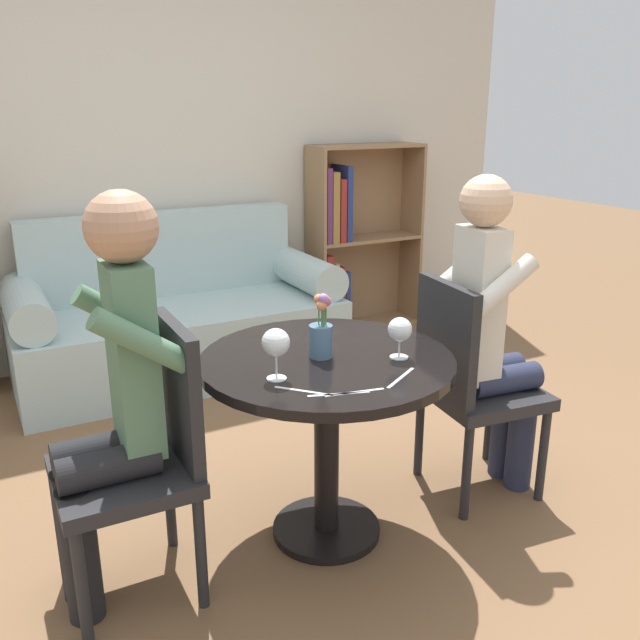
% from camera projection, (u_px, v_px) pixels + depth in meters
% --- Properties ---
extents(ground_plane, '(16.00, 16.00, 0.00)m').
position_uv_depth(ground_plane, '(326.00, 532.00, 2.54)').
color(ground_plane, brown).
extents(back_wall, '(5.20, 0.05, 2.70)m').
position_uv_depth(back_wall, '(146.00, 136.00, 4.01)').
color(back_wall, beige).
rests_on(back_wall, ground_plane).
extents(round_table, '(0.88, 0.88, 0.70)m').
position_uv_depth(round_table, '(327.00, 397.00, 2.37)').
color(round_table, black).
rests_on(round_table, ground_plane).
extents(couch, '(1.84, 0.80, 0.92)m').
position_uv_depth(couch, '(178.00, 322.00, 3.98)').
color(couch, '#A8C1C1').
rests_on(couch, ground_plane).
extents(bookshelf_right, '(0.80, 0.28, 1.28)m').
position_uv_depth(bookshelf_right, '(349.00, 242.00, 4.70)').
color(bookshelf_right, '#93704C').
rests_on(bookshelf_right, ground_plane).
extents(chair_left, '(0.42, 0.42, 0.90)m').
position_uv_depth(chair_left, '(146.00, 451.00, 2.13)').
color(chair_left, '#232326').
rests_on(chair_left, ground_plane).
extents(chair_right, '(0.46, 0.46, 0.90)m').
position_uv_depth(chair_right, '(469.00, 380.00, 2.67)').
color(chair_right, '#232326').
rests_on(chair_right, ground_plane).
extents(person_left, '(0.42, 0.34, 1.31)m').
position_uv_depth(person_left, '(112.00, 395.00, 2.02)').
color(person_left, black).
rests_on(person_left, ground_plane).
extents(person_right, '(0.44, 0.37, 1.29)m').
position_uv_depth(person_right, '(492.00, 334.00, 2.64)').
color(person_right, '#282D47').
rests_on(person_right, ground_plane).
extents(wine_glass_left, '(0.09, 0.09, 0.17)m').
position_uv_depth(wine_glass_left, '(276.00, 344.00, 2.11)').
color(wine_glass_left, white).
rests_on(wine_glass_left, round_table).
extents(wine_glass_right, '(0.08, 0.08, 0.14)m').
position_uv_depth(wine_glass_right, '(400.00, 331.00, 2.29)').
color(wine_glass_right, white).
rests_on(wine_glass_right, round_table).
extents(flower_vase, '(0.08, 0.08, 0.23)m').
position_uv_depth(flower_vase, '(321.00, 331.00, 2.30)').
color(flower_vase, slate).
rests_on(flower_vase, round_table).
extents(knife_left_setting, '(0.17, 0.11, 0.00)m').
position_uv_depth(knife_left_setting, '(401.00, 378.00, 2.15)').
color(knife_left_setting, silver).
rests_on(knife_left_setting, round_table).
extents(fork_left_setting, '(0.19, 0.05, 0.00)m').
position_uv_depth(fork_left_setting, '(354.00, 392.00, 2.04)').
color(fork_left_setting, silver).
rests_on(fork_left_setting, round_table).
extents(knife_right_setting, '(0.14, 0.15, 0.00)m').
position_uv_depth(knife_right_setting, '(304.00, 391.00, 2.05)').
color(knife_right_setting, silver).
rests_on(knife_right_setting, round_table).
extents(fork_right_setting, '(0.18, 0.07, 0.00)m').
position_uv_depth(fork_right_setting, '(339.00, 394.00, 2.03)').
color(fork_right_setting, silver).
rests_on(fork_right_setting, round_table).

